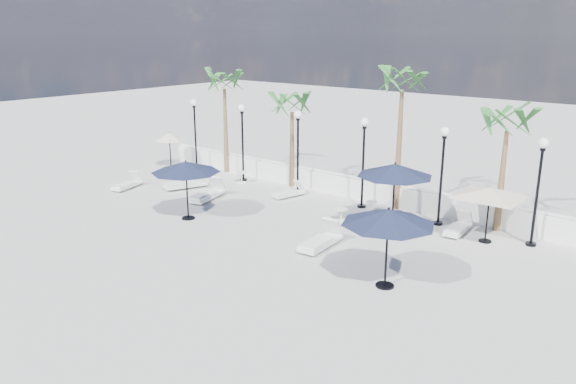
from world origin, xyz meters
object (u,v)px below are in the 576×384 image
Objects in this scene: lounger_1 at (207,194)px; lounger_3 at (289,193)px; parasol_cream_sq_a at (490,188)px; lounger_5 at (321,240)px; lounger_2 at (186,183)px; parasol_navy_left at (186,167)px; parasol_navy_right at (388,217)px; parasol_navy_mid at (395,170)px; parasol_cream_small at (169,137)px; lounger_4 at (458,227)px; lounger_0 at (127,184)px.

lounger_1 is 1.33× the size of lounger_3.
parasol_cream_sq_a is at bearing 13.50° from lounger_3.
lounger_5 is 6.19m from parasol_cream_sq_a.
lounger_2 is 4.97m from parasol_navy_left.
parasol_navy_right is at bearing -99.41° from parasol_cream_sq_a.
parasol_navy_right is (3.30, -1.31, 1.89)m from lounger_5.
parasol_navy_mid is 0.66× the size of parasol_cream_sq_a.
parasol_cream_small is (-13.41, 4.31, 1.45)m from lounger_5.
lounger_5 is at bearing 8.95° from lounger_2.
lounger_5 reaches higher than lounger_3.
lounger_5 is at bearing -130.00° from lounger_4.
lounger_4 is 6.06m from parasol_navy_right.
lounger_1 is at bearing -25.44° from parasol_cream_small.
lounger_5 is (11.70, -0.26, 0.04)m from lounger_0.
parasol_cream_sq_a is at bearing -2.65° from lounger_1.
parasol_cream_small is at bearing 138.47° from lounger_1.
parasol_cream_small is at bearing 170.88° from lounger_2.
lounger_3 is 0.62× the size of parasol_navy_right.
lounger_2 is 0.76× the size of parasol_navy_mid.
parasol_cream_small is (-17.62, 0.12, -0.27)m from parasol_cream_sq_a.
lounger_2 is 1.20× the size of lounger_4.
parasol_navy_mid is at bearing -159.86° from lounger_4.
lounger_0 is 15.36m from lounger_4.
lounger_0 is at bearing 178.83° from lounger_1.
parasol_navy_left reaches higher than lounger_3.
lounger_0 is 0.81× the size of lounger_1.
lounger_3 is at bearing 146.35° from parasol_navy_right.
lounger_1 is at bearing 165.58° from parasol_navy_right.
parasol_navy_left is 1.00× the size of parasol_navy_right.
parasol_navy_mid reaches higher than parasol_navy_right.
parasol_navy_right reaches higher than lounger_3.
parasol_navy_right is at bearing 6.41° from lounger_2.
parasol_navy_right is at bearing -26.92° from lounger_5.
parasol_cream_sq_a is at bearing 80.59° from parasol_navy_right.
parasol_navy_left is 1.36× the size of parasol_cream_small.
lounger_3 is at bearing 173.10° from parasol_navy_mid.
parasol_navy_mid is at bearing -166.55° from parasol_cream_sq_a.
parasol_cream_sq_a is at bearing -1.99° from lounger_0.
lounger_2 is at bearing 165.31° from parasol_navy_right.
lounger_4 is (14.79, 4.17, 0.00)m from lounger_0.
lounger_4 is 10.66m from parasol_navy_left.
lounger_5 is at bearing -17.14° from lounger_0.
lounger_5 is at bearing 8.29° from parasol_navy_left.
lounger_1 is 0.52× the size of parasol_cream_sq_a.
lounger_2 is 10.70m from parasol_navy_mid.
lounger_4 is 0.67× the size of parasol_navy_right.
lounger_5 is 14.16m from parasol_cream_small.
parasol_navy_left is (3.56, -2.92, 1.86)m from lounger_2.
lounger_3 is 9.93m from parasol_navy_right.
lounger_1 is 2.27m from lounger_2.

